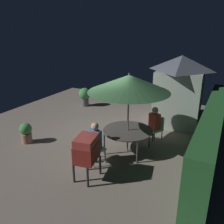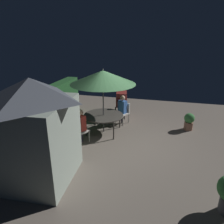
% 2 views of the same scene
% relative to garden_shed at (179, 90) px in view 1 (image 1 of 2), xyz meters
% --- Properties ---
extents(ground_plane, '(11.00, 11.00, 0.00)m').
position_rel_garden_shed_xyz_m(ground_plane, '(2.57, -1.99, -1.41)').
color(ground_plane, '#6B6056').
extents(hedge_backdrop, '(6.26, 0.51, 1.65)m').
position_rel_garden_shed_xyz_m(hedge_backdrop, '(2.57, 1.51, -0.58)').
color(hedge_backdrop, '#1E4C23').
rests_on(hedge_backdrop, ground).
extents(garden_shed, '(2.11, 1.94, 2.76)m').
position_rel_garden_shed_xyz_m(garden_shed, '(0.00, 0.00, 0.00)').
color(garden_shed, gray).
rests_on(garden_shed, ground).
extents(patio_table, '(1.56, 1.56, 0.73)m').
position_rel_garden_shed_xyz_m(patio_table, '(3.18, -0.86, -0.72)').
color(patio_table, '#47423D').
rests_on(patio_table, ground).
extents(patio_umbrella, '(2.46, 2.46, 2.53)m').
position_rel_garden_shed_xyz_m(patio_umbrella, '(3.18, -0.86, 0.81)').
color(patio_umbrella, '#4C4C51').
rests_on(patio_umbrella, ground).
extents(bbq_grill, '(0.78, 0.63, 1.20)m').
position_rel_garden_shed_xyz_m(bbq_grill, '(5.01, -1.21, -0.56)').
color(bbq_grill, maroon).
rests_on(bbq_grill, ground).
extents(chair_near_shed, '(0.63, 0.62, 0.90)m').
position_rel_garden_shed_xyz_m(chair_near_shed, '(2.08, -0.28, -0.89)').
color(chair_near_shed, silver).
rests_on(chair_near_shed, ground).
extents(chair_far_side, '(0.62, 0.62, 0.90)m').
position_rel_garden_shed_xyz_m(chair_far_side, '(4.32, -1.45, -0.89)').
color(chair_far_side, silver).
rests_on(chair_far_side, ground).
extents(potted_plant_by_shed, '(0.58, 0.58, 0.93)m').
position_rel_garden_shed_xyz_m(potted_plant_by_shed, '(-0.12, -4.65, -0.86)').
color(potted_plant_by_shed, '#4C4C51').
rests_on(potted_plant_by_shed, ground).
extents(potted_plant_by_grill, '(0.41, 0.41, 0.71)m').
position_rel_garden_shed_xyz_m(potted_plant_by_grill, '(4.23, -4.20, -1.03)').
color(potted_plant_by_grill, '#936651').
rests_on(potted_plant_by_grill, ground).
extents(person_in_red, '(0.37, 0.41, 1.26)m').
position_rel_garden_shed_xyz_m(person_in_red, '(2.15, -0.32, -0.62)').
color(person_in_red, '#CC3D33').
rests_on(person_in_red, ground).
extents(person_in_blue, '(0.37, 0.41, 1.26)m').
position_rel_garden_shed_xyz_m(person_in_blue, '(4.25, -1.41, -0.62)').
color(person_in_blue, '#3866B2').
rests_on(person_in_blue, ground).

